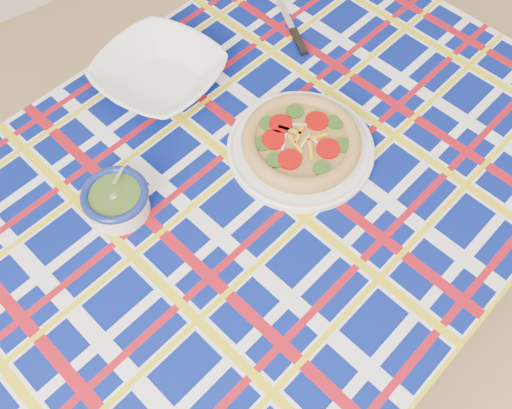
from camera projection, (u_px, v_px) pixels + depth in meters
floor at (470, 339)px, 1.61m from camera, size 4.00×4.00×0.00m
dining_table at (232, 219)px, 1.11m from camera, size 1.58×1.15×0.68m
tablecloth at (232, 214)px, 1.09m from camera, size 1.62×1.18×0.10m
main_focaccia_plate at (301, 142)px, 1.08m from camera, size 0.35×0.35×0.06m
pesto_bowl at (116, 199)px, 1.01m from camera, size 0.14×0.14×0.07m
serving_bowl at (159, 74)px, 1.17m from camera, size 0.32×0.32×0.06m
table_knife at (286, 15)px, 1.30m from camera, size 0.08×0.20×0.01m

